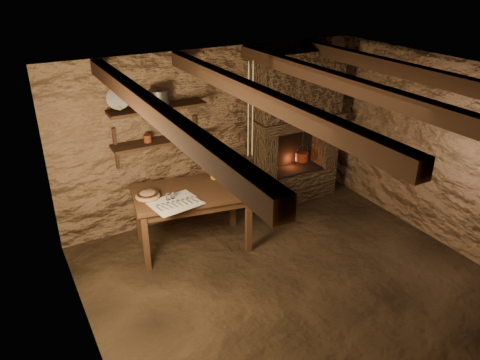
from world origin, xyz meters
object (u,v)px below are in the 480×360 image
wooden_bowl (148,196)px  stoneware_jug (215,164)px  iron_stockpot (159,99)px  red_pot (302,156)px  work_table (192,216)px

wooden_bowl → stoneware_jug: bearing=7.8°
iron_stockpot → red_pot: (2.18, -0.12, -1.16)m
stoneware_jug → iron_stockpot: bearing=140.8°
red_pot → stoneware_jug: bearing=-168.9°
work_table → iron_stockpot: bearing=111.2°
work_table → red_pot: size_ratio=2.91×
stoneware_jug → wooden_bowl: bearing=-172.4°
wooden_bowl → iron_stockpot: (0.44, 0.57, 1.00)m
work_table → red_pot: 2.13m
stoneware_jug → red_pot: size_ratio=0.87×
red_pot → work_table: bearing=-166.6°
work_table → red_pot: red_pot is taller
work_table → wooden_bowl: bearing=-173.3°
iron_stockpot → red_pot: iron_stockpot is taller
work_table → stoneware_jug: stoneware_jug is taller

